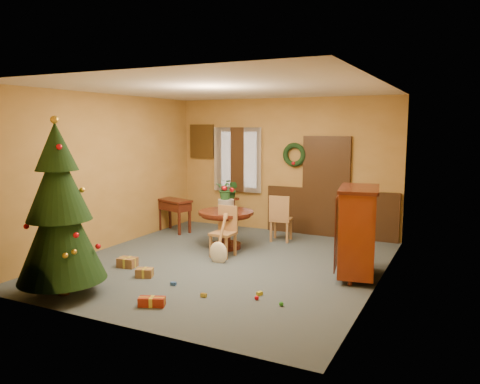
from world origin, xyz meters
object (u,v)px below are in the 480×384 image
Objects in this scene: writing_desk at (174,207)px; dining_table at (226,222)px; chair_near at (225,229)px; christmas_tree at (59,212)px; sideboard at (358,229)px.

dining_table is at bearing -23.80° from writing_desk.
chair_near is 0.37× the size of christmas_tree.
christmas_tree reaches higher than dining_table.
chair_near reaches higher than dining_table.
sideboard is (3.46, 2.55, -0.41)m from christmas_tree.
chair_near is 1.01× the size of writing_desk.
sideboard reaches higher than chair_near.
writing_desk is (-0.82, 3.92, -0.62)m from christmas_tree.
christmas_tree is at bearing -78.15° from writing_desk.
writing_desk is (-1.90, 1.21, 0.06)m from chair_near.
sideboard is (4.28, -1.37, 0.20)m from writing_desk.
chair_near reaches higher than writing_desk.
sideboard is at bearing 36.39° from christmas_tree.
dining_table is 2.69m from sideboard.
writing_desk is at bearing 156.20° from dining_table.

